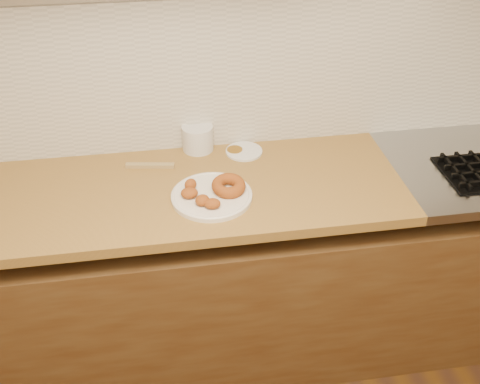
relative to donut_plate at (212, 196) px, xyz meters
name	(u,v)px	position (x,y,z in m)	size (l,w,h in m)	color
wall_back	(256,35)	(0.22, 0.39, 0.44)	(4.00, 0.02, 2.70)	beige
base_cabinet	(265,278)	(0.22, 0.08, -0.52)	(3.60, 0.60, 0.77)	brown
butcher_block	(93,200)	(-0.43, 0.08, -0.03)	(2.30, 0.62, 0.04)	olive
backsplash	(255,74)	(0.22, 0.38, 0.29)	(3.60, 0.02, 0.60)	beige
donut_plate	(212,196)	(0.00, 0.00, 0.00)	(0.29, 0.29, 0.02)	silver
ring_donut	(228,186)	(0.06, 0.01, 0.03)	(0.12, 0.12, 0.04)	#9C4416
fried_dough_chunks	(198,195)	(-0.05, -0.02, 0.03)	(0.14, 0.18, 0.04)	#9C4416
plastic_tub	(198,138)	(-0.02, 0.35, 0.04)	(0.13, 0.13, 0.10)	silver
tub_lid	(244,151)	(0.17, 0.30, 0.00)	(0.15, 0.15, 0.01)	silver
brass_jar_lid	(235,150)	(0.13, 0.31, 0.00)	(0.06, 0.06, 0.01)	#A27427
wooden_utensil	(150,166)	(-0.21, 0.24, 0.00)	(0.19, 0.02, 0.01)	#997F4E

